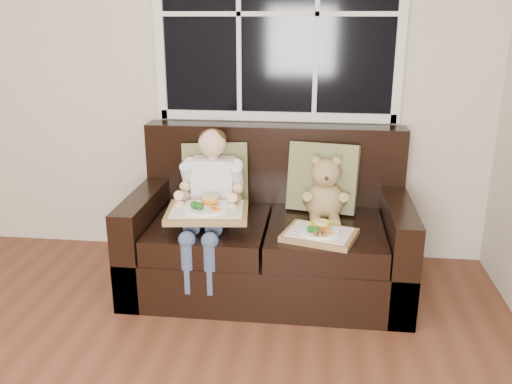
# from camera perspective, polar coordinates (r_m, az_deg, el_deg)

# --- Properties ---
(window_back) EXTENTS (1.62, 0.04, 1.37)m
(window_back) POSITION_cam_1_polar(r_m,az_deg,el_deg) (3.63, 2.31, 18.24)
(window_back) COLOR black
(window_back) RESTS_ON room_walls
(loveseat) EXTENTS (1.70, 0.92, 0.96)m
(loveseat) POSITION_cam_1_polar(r_m,az_deg,el_deg) (3.44, 1.40, -4.70)
(loveseat) COLOR black
(loveseat) RESTS_ON ground
(pillow_left) EXTENTS (0.45, 0.27, 0.43)m
(pillow_left) POSITION_cam_1_polar(r_m,az_deg,el_deg) (3.51, -4.33, 1.80)
(pillow_left) COLOR olive
(pillow_left) RESTS_ON loveseat
(pillow_right) EXTENTS (0.46, 0.27, 0.45)m
(pillow_right) POSITION_cam_1_polar(r_m,az_deg,el_deg) (3.45, 7.06, 1.54)
(pillow_right) COLOR olive
(pillow_right) RESTS_ON loveseat
(child) EXTENTS (0.37, 0.59, 0.84)m
(child) POSITION_cam_1_polar(r_m,az_deg,el_deg) (3.26, -4.81, 0.12)
(child) COLOR silver
(child) RESTS_ON loveseat
(teddy_bear) EXTENTS (0.24, 0.31, 0.41)m
(teddy_bear) POSITION_cam_1_polar(r_m,az_deg,el_deg) (3.31, 7.25, -0.13)
(teddy_bear) COLOR #9D8753
(teddy_bear) RESTS_ON loveseat
(tray_left) EXTENTS (0.50, 0.40, 0.11)m
(tray_left) POSITION_cam_1_polar(r_m,az_deg,el_deg) (3.12, -5.15, -1.96)
(tray_left) COLOR olive
(tray_left) RESTS_ON child
(tray_right) EXTENTS (0.46, 0.39, 0.09)m
(tray_right) POSITION_cam_1_polar(r_m,az_deg,el_deg) (3.07, 6.72, -4.33)
(tray_right) COLOR olive
(tray_right) RESTS_ON loveseat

